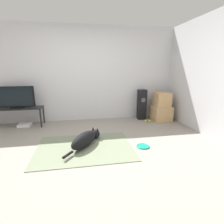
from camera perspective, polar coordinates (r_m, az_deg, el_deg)
The scene contains 13 objects.
ground_plane at distance 3.19m, azimuth -8.01°, elevation -12.92°, with size 12.00×12.00×0.00m, color gray.
wall_back at distance 4.95m, azimuth -9.61°, elevation 11.98°, with size 8.00×0.06×2.55m.
area_rug at distance 3.36m, azimuth -8.88°, elevation -11.42°, with size 1.75×1.31×0.01m.
dog at distance 3.38m, azimuth -8.61°, elevation -8.67°, with size 0.69×0.95×0.27m.
frisbee at distance 3.40m, azimuth 10.07°, elevation -10.97°, with size 0.24×0.24×0.03m.
cardboard_box_lower at distance 5.13m, azimuth 15.72°, elevation -0.40°, with size 0.49×0.49×0.41m.
cardboard_box_upper at distance 5.07m, azimuth 16.05°, elevation 3.99°, with size 0.40×0.40×0.38m.
floor_speaker at distance 5.10m, azimuth 9.70°, elevation 2.43°, with size 0.22×0.23×0.85m.
tv_stand at distance 4.97m, azimuth -28.36°, elevation 0.58°, with size 1.18×0.44×0.48m.
tv at distance 4.92m, azimuth -28.78°, elevation 4.19°, with size 0.85×0.20×0.54m.
tennis_ball_by_boxes at distance 4.91m, azimuth 10.98°, elevation -2.82°, with size 0.07×0.07×0.07m.
tennis_ball_near_speaker at distance 4.90m, azimuth 12.15°, elevation -2.93°, with size 0.07×0.07×0.07m.
game_console at distance 5.02m, azimuth -26.61°, elevation -3.69°, with size 0.29×0.29×0.07m.
Camera 1 is at (-0.07, -2.84, 1.44)m, focal length 28.00 mm.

